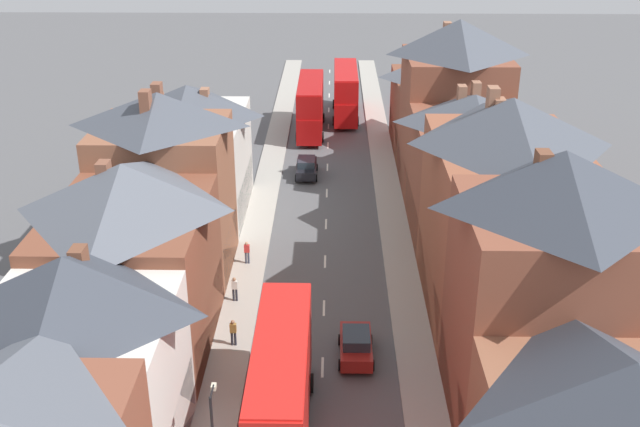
{
  "coord_description": "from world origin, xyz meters",
  "views": [
    {
      "loc": [
        0.46,
        -15.03,
        24.06
      ],
      "look_at": [
        -0.42,
        33.97,
        1.79
      ],
      "focal_mm": 42.0,
      "sensor_mm": 36.0,
      "label": 1
    }
  ],
  "objects_px": {
    "car_near_silver": "(356,345)",
    "pedestrian_far_left": "(247,251)",
    "car_near_blue": "(307,167)",
    "pedestrian_mid_right": "(235,288)",
    "double_decker_bus_mid_street": "(310,106)",
    "pedestrian_mid_left": "(233,331)",
    "double_decker_bus_far_approaching": "(345,92)",
    "double_decker_bus_lead": "(281,387)"
  },
  "relations": [
    {
      "from": "car_near_blue",
      "to": "pedestrian_mid_left",
      "type": "distance_m",
      "value": 26.2
    },
    {
      "from": "double_decker_bus_far_approaching",
      "to": "pedestrian_mid_left",
      "type": "bearing_deg",
      "value": -98.83
    },
    {
      "from": "double_decker_bus_lead",
      "to": "double_decker_bus_mid_street",
      "type": "relative_size",
      "value": 1.0
    },
    {
      "from": "double_decker_bus_mid_street",
      "to": "double_decker_bus_far_approaching",
      "type": "distance_m",
      "value": 6.4
    },
    {
      "from": "car_near_blue",
      "to": "pedestrian_mid_right",
      "type": "xyz_separation_m",
      "value": [
        -3.67,
        -21.25,
        0.19
      ]
    },
    {
      "from": "pedestrian_mid_left",
      "to": "pedestrian_far_left",
      "type": "distance_m",
      "value": 9.62
    },
    {
      "from": "double_decker_bus_mid_street",
      "to": "car_near_silver",
      "type": "height_order",
      "value": "double_decker_bus_mid_street"
    },
    {
      "from": "pedestrian_far_left",
      "to": "pedestrian_mid_right",
      "type": "bearing_deg",
      "value": -92.74
    },
    {
      "from": "pedestrian_mid_left",
      "to": "pedestrian_mid_right",
      "type": "distance_m",
      "value": 4.78
    },
    {
      "from": "double_decker_bus_lead",
      "to": "pedestrian_far_left",
      "type": "relative_size",
      "value": 6.71
    },
    {
      "from": "car_near_silver",
      "to": "car_near_blue",
      "type": "bearing_deg",
      "value": 97.62
    },
    {
      "from": "car_near_blue",
      "to": "pedestrian_far_left",
      "type": "relative_size",
      "value": 2.64
    },
    {
      "from": "pedestrian_mid_right",
      "to": "pedestrian_far_left",
      "type": "bearing_deg",
      "value": 87.26
    },
    {
      "from": "car_near_silver",
      "to": "pedestrian_mid_left",
      "type": "bearing_deg",
      "value": 172.54
    },
    {
      "from": "double_decker_bus_lead",
      "to": "pedestrian_far_left",
      "type": "distance_m",
      "value": 17.24
    },
    {
      "from": "double_decker_bus_mid_street",
      "to": "pedestrian_mid_left",
      "type": "relative_size",
      "value": 6.71
    },
    {
      "from": "double_decker_bus_mid_street",
      "to": "double_decker_bus_far_approaching",
      "type": "xyz_separation_m",
      "value": [
        3.6,
        5.29,
        0.0
      ]
    },
    {
      "from": "pedestrian_mid_left",
      "to": "pedestrian_far_left",
      "type": "relative_size",
      "value": 1.0
    },
    {
      "from": "pedestrian_mid_right",
      "to": "car_near_silver",
      "type": "bearing_deg",
      "value": -37.8
    },
    {
      "from": "double_decker_bus_far_approaching",
      "to": "pedestrian_mid_left",
      "type": "height_order",
      "value": "double_decker_bus_far_approaching"
    },
    {
      "from": "car_near_silver",
      "to": "pedestrian_far_left",
      "type": "bearing_deg",
      "value": 123.83
    },
    {
      "from": "double_decker_bus_mid_street",
      "to": "pedestrian_far_left",
      "type": "bearing_deg",
      "value": -96.84
    },
    {
      "from": "double_decker_bus_lead",
      "to": "double_decker_bus_mid_street",
      "type": "xyz_separation_m",
      "value": [
        0.0,
        45.4,
        0.0
      ]
    },
    {
      "from": "double_decker_bus_lead",
      "to": "pedestrian_mid_right",
      "type": "height_order",
      "value": "double_decker_bus_lead"
    },
    {
      "from": "car_near_silver",
      "to": "pedestrian_mid_left",
      "type": "height_order",
      "value": "pedestrian_mid_left"
    },
    {
      "from": "pedestrian_mid_left",
      "to": "pedestrian_far_left",
      "type": "bearing_deg",
      "value": 91.61
    },
    {
      "from": "double_decker_bus_lead",
      "to": "pedestrian_far_left",
      "type": "bearing_deg",
      "value": 101.53
    },
    {
      "from": "double_decker_bus_lead",
      "to": "car_near_silver",
      "type": "xyz_separation_m",
      "value": [
        3.61,
        6.3,
        -1.98
      ]
    },
    {
      "from": "car_near_blue",
      "to": "pedestrian_mid_right",
      "type": "bearing_deg",
      "value": -99.8
    },
    {
      "from": "double_decker_bus_far_approaching",
      "to": "car_near_silver",
      "type": "bearing_deg",
      "value": -89.99
    },
    {
      "from": "car_near_silver",
      "to": "double_decker_bus_mid_street",
      "type": "bearing_deg",
      "value": 95.27
    },
    {
      "from": "car_near_blue",
      "to": "pedestrian_mid_right",
      "type": "distance_m",
      "value": 21.57
    },
    {
      "from": "pedestrian_far_left",
      "to": "pedestrian_mid_left",
      "type": "bearing_deg",
      "value": -88.39
    },
    {
      "from": "double_decker_bus_far_approaching",
      "to": "pedestrian_mid_right",
      "type": "bearing_deg",
      "value": -100.61
    },
    {
      "from": "double_decker_bus_mid_street",
      "to": "pedestrian_mid_right",
      "type": "distance_m",
      "value": 33.71
    },
    {
      "from": "pedestrian_mid_right",
      "to": "pedestrian_far_left",
      "type": "distance_m",
      "value": 4.87
    },
    {
      "from": "double_decker_bus_lead",
      "to": "pedestrian_mid_right",
      "type": "relative_size",
      "value": 6.71
    },
    {
      "from": "double_decker_bus_mid_street",
      "to": "pedestrian_mid_left",
      "type": "height_order",
      "value": "double_decker_bus_mid_street"
    },
    {
      "from": "pedestrian_far_left",
      "to": "car_near_silver",
      "type": "bearing_deg",
      "value": -56.17
    },
    {
      "from": "car_near_silver",
      "to": "pedestrian_mid_left",
      "type": "distance_m",
      "value": 6.83
    },
    {
      "from": "car_near_silver",
      "to": "pedestrian_far_left",
      "type": "height_order",
      "value": "pedestrian_far_left"
    },
    {
      "from": "double_decker_bus_lead",
      "to": "double_decker_bus_far_approaching",
      "type": "xyz_separation_m",
      "value": [
        3.6,
        50.69,
        0.0
      ]
    }
  ]
}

